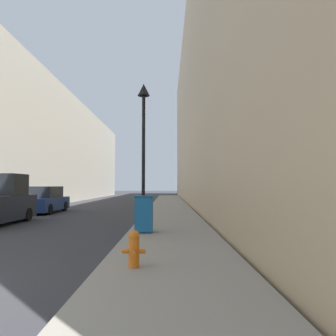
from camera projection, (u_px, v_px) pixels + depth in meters
The scene contains 7 objects.
sidewalk_right at pixel (170, 210), 22.40m from camera, with size 3.01×60.00×0.15m.
building_left_glass at pixel (0, 144), 30.71m from camera, with size 12.00×60.00×11.20m.
building_right_stone at pixel (250, 102), 30.89m from camera, with size 12.00×60.00×19.19m.
fire_hydrant at pixel (134, 248), 6.34m from camera, with size 0.45×0.34×0.70m.
trash_bin at pixel (144, 214), 11.03m from camera, with size 0.60×0.60×1.23m.
lamppost at pixel (144, 128), 13.38m from camera, with size 0.50×0.50×5.76m.
parked_sedan_near at pixel (46, 201), 20.74m from camera, with size 1.80×4.71×1.66m.
Camera 1 is at (5.22, -4.52, 1.73)m, focal length 35.00 mm.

